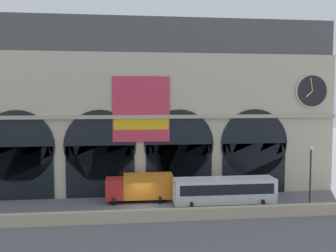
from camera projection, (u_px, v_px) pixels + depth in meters
The scene contains 6 objects.
ground_plane at pixel (142, 208), 38.82m from camera, with size 200.00×200.00×0.00m, color slate.
quay_parapet_wall at pixel (144, 216), 34.54m from camera, with size 90.00×0.70×1.15m, color #BCAD8C.
station_building at pixel (139, 109), 45.82m from camera, with size 48.77×6.10×21.44m.
box_truck_center at pixel (140, 187), 41.31m from camera, with size 7.50×2.91×3.12m.
bus_mideast at pixel (224, 190), 39.35m from camera, with size 11.00×3.25×3.10m.
street_lamp_quayside at pixel (310, 170), 37.00m from camera, with size 0.44×0.44×6.90m.
Camera 1 is at (-1.65, -38.13, 11.64)m, focal length 38.91 mm.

